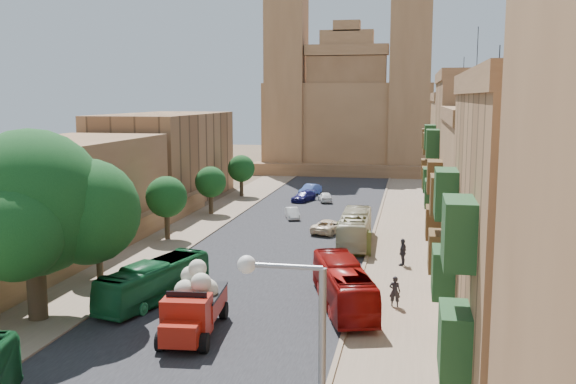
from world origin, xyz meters
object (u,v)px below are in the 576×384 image
at_px(car_white_b, 325,197).
at_px(street_tree_b, 166,197).
at_px(streetlamp, 302,382).
at_px(bus_cream_east, 355,228).
at_px(pedestrian_c, 403,252).
at_px(pedestrian_a, 395,291).
at_px(street_tree_c, 211,182).
at_px(car_blue_a, 175,273).
at_px(red_truck, 194,303).
at_px(car_dkblue, 304,196).
at_px(car_cream, 329,226).
at_px(bus_green_north, 155,281).
at_px(olive_pickup, 353,239).
at_px(ficus_tree, 34,208).
at_px(bus_red_east, 343,285).
at_px(car_white_a, 292,213).
at_px(street_tree_a, 98,226).
at_px(church, 350,112).
at_px(car_blue_b, 310,190).
at_px(street_tree_d, 241,169).

bearing_deg(car_white_b, street_tree_b, 49.31).
xyz_separation_m(streetlamp, bus_cream_east, (-1.98, 36.92, -3.86)).
bearing_deg(car_white_b, pedestrian_c, 94.00).
distance_m(bus_cream_east, pedestrian_a, 15.63).
bearing_deg(street_tree_c, car_blue_a, -77.58).
height_order(red_truck, car_dkblue, red_truck).
bearing_deg(car_cream, car_blue_a, 81.67).
distance_m(street_tree_b, street_tree_c, 12.00).
bearing_deg(pedestrian_c, bus_green_north, -33.30).
bearing_deg(olive_pickup, car_dkblue, 109.00).
relative_size(ficus_tree, car_cream, 2.39).
bearing_deg(bus_green_north, bus_red_east, 19.34).
distance_m(street_tree_b, car_white_a, 14.32).
bearing_deg(car_dkblue, red_truck, -69.83).
bearing_deg(pedestrian_a, car_white_a, -60.67).
bearing_deg(pedestrian_a, car_blue_a, -2.85).
height_order(street_tree_a, car_blue_a, street_tree_a).
height_order(bus_red_east, car_blue_a, bus_red_east).
relative_size(bus_cream_east, car_white_b, 2.82).
height_order(street_tree_b, streetlamp, streetlamp).
bearing_deg(car_white_b, bus_green_north, 67.63).
height_order(ficus_tree, streetlamp, ficus_tree).
bearing_deg(bus_cream_east, car_cream, -58.53).
height_order(street_tree_a, car_white_b, street_tree_a).
bearing_deg(red_truck, street_tree_a, 138.16).
xyz_separation_m(church, ficus_tree, (-9.41, -74.61, -3.43)).
distance_m(ficus_tree, car_blue_b, 47.17).
bearing_deg(car_blue_b, pedestrian_c, -54.04).
distance_m(ficus_tree, car_white_b, 43.23).
xyz_separation_m(street_tree_b, street_tree_c, (-0.00, 12.00, -0.31)).
xyz_separation_m(red_truck, car_blue_b, (-1.51, 46.82, -0.93)).
bearing_deg(bus_red_east, car_white_b, -97.21).
distance_m(bus_green_north, pedestrian_a, 13.94).
distance_m(olive_pickup, bus_cream_east, 1.95).
xyz_separation_m(street_tree_c, car_cream, (13.10, -6.99, -2.67)).
relative_size(street_tree_c, street_tree_d, 0.98).
height_order(ficus_tree, car_dkblue, ficus_tree).
xyz_separation_m(church, car_white_b, (0.50, -32.89, -8.94)).
bearing_deg(street_tree_a, car_white_b, 72.71).
distance_m(bus_green_north, pedestrian_c, 17.86).
distance_m(red_truck, olive_pickup, 20.55).
height_order(olive_pickup, pedestrian_a, olive_pickup).
bearing_deg(bus_green_north, car_blue_a, 108.09).
xyz_separation_m(street_tree_a, car_white_b, (10.50, 33.72, -2.90)).
bearing_deg(car_white_a, car_dkblue, 75.16).
distance_m(streetlamp, red_truck, 17.85).
bearing_deg(street_tree_b, street_tree_d, 90.00).
bearing_deg(street_tree_b, streetlamp, -63.79).
relative_size(car_white_a, car_dkblue, 0.82).
bearing_deg(ficus_tree, car_white_b, 76.64).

